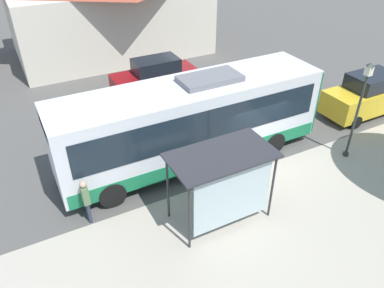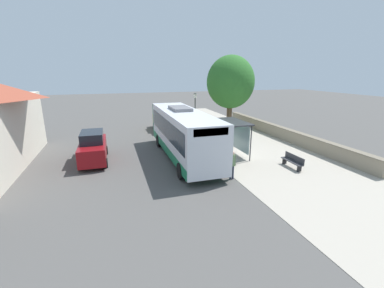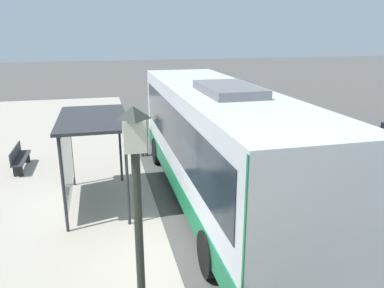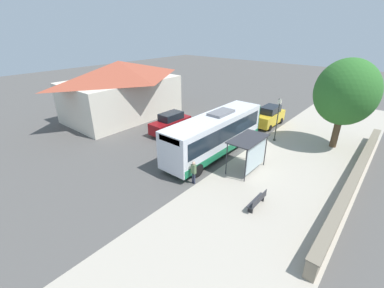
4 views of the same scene
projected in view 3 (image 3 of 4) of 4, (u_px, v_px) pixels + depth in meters
The scene contains 6 objects.
ground_plane at pixel (173, 254), 8.70m from camera, with size 120.00×120.00×0.00m, color #514F4C.
bus at pixel (218, 142), 10.86m from camera, with size 2.75×10.94×3.65m.
bus_shelter at pixel (87, 132), 10.61m from camera, with size 1.88×3.42×2.66m.
pedestrian at pixel (144, 132), 15.21m from camera, with size 0.34×0.23×1.75m.
bench at pixel (19, 158), 13.84m from camera, with size 0.40×1.86×0.88m.
street_lamp_near at pixel (140, 249), 4.42m from camera, with size 0.28×0.28×4.23m.
Camera 3 is at (-1.38, -7.46, 4.99)m, focal length 35.00 mm.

